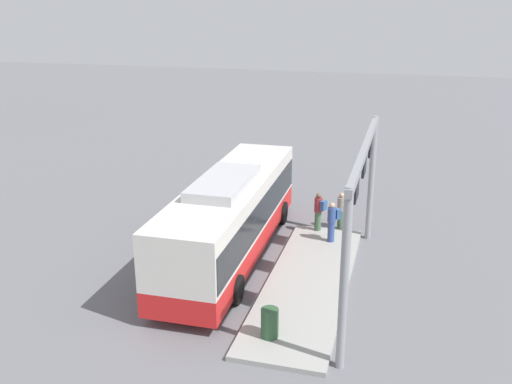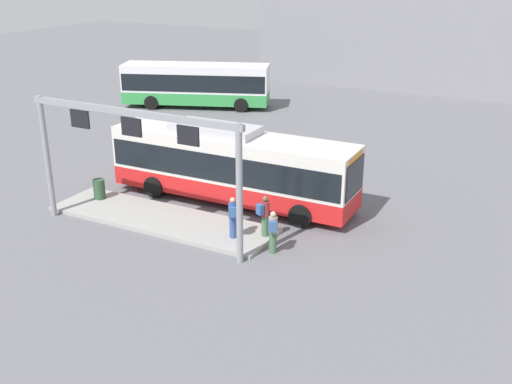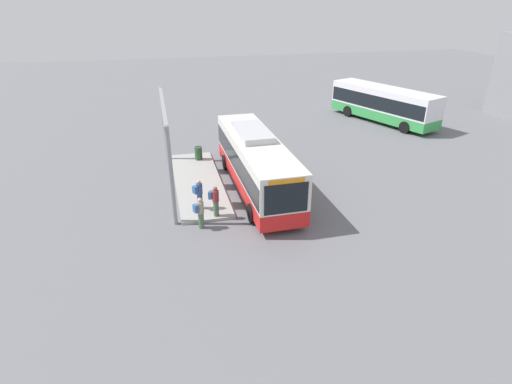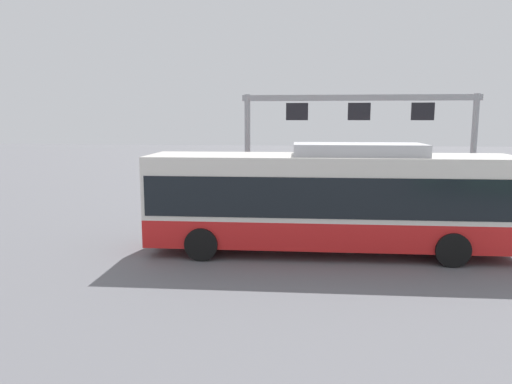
{
  "view_description": "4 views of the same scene",
  "coord_description": "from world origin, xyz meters",
  "px_view_note": "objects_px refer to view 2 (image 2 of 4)",
  "views": [
    {
      "loc": [
        -19.23,
        -6.24,
        9.54
      ],
      "look_at": [
        2.57,
        -0.28,
        1.82
      ],
      "focal_mm": 39.71,
      "sensor_mm": 36.0,
      "label": 1
    },
    {
      "loc": [
        12.86,
        -22.21,
        10.46
      ],
      "look_at": [
        1.82,
        -1.18,
        1.18
      ],
      "focal_mm": 42.75,
      "sensor_mm": 36.0,
      "label": 2
    },
    {
      "loc": [
        21.66,
        -5.25,
        10.48
      ],
      "look_at": [
        3.39,
        -0.82,
        1.44
      ],
      "focal_mm": 28.58,
      "sensor_mm": 36.0,
      "label": 3
    },
    {
      "loc": [
        0.86,
        14.84,
        4.23
      ],
      "look_at": [
        2.38,
        -0.69,
        1.8
      ],
      "focal_mm": 33.34,
      "sensor_mm": 36.0,
      "label": 4
    }
  ],
  "objects_px": {
    "bus_background_left": "(196,83)",
    "person_waiting_near": "(273,231)",
    "person_waiting_mid": "(233,217)",
    "trash_bin": "(99,189)",
    "bus_main": "(232,163)",
    "person_boarding": "(264,215)"
  },
  "relations": [
    {
      "from": "person_boarding",
      "to": "person_waiting_near",
      "type": "distance_m",
      "value": 1.19
    },
    {
      "from": "person_waiting_near",
      "to": "trash_bin",
      "type": "bearing_deg",
      "value": 61.18
    },
    {
      "from": "bus_background_left",
      "to": "trash_bin",
      "type": "bearing_deg",
      "value": -91.58
    },
    {
      "from": "bus_main",
      "to": "person_boarding",
      "type": "relative_size",
      "value": 6.81
    },
    {
      "from": "bus_main",
      "to": "person_waiting_near",
      "type": "distance_m",
      "value": 5.5
    },
    {
      "from": "bus_main",
      "to": "bus_background_left",
      "type": "relative_size",
      "value": 1.06
    },
    {
      "from": "person_waiting_near",
      "to": "trash_bin",
      "type": "height_order",
      "value": "person_waiting_near"
    },
    {
      "from": "bus_background_left",
      "to": "person_waiting_near",
      "type": "relative_size",
      "value": 6.43
    },
    {
      "from": "bus_background_left",
      "to": "trash_bin",
      "type": "xyz_separation_m",
      "value": [
        6.18,
        -17.59,
        -1.17
      ]
    },
    {
      "from": "trash_bin",
      "to": "person_waiting_mid",
      "type": "bearing_deg",
      "value": -5.94
    },
    {
      "from": "bus_main",
      "to": "person_waiting_near",
      "type": "relative_size",
      "value": 6.81
    },
    {
      "from": "person_waiting_mid",
      "to": "bus_main",
      "type": "bearing_deg",
      "value": 4.27
    },
    {
      "from": "bus_main",
      "to": "trash_bin",
      "type": "xyz_separation_m",
      "value": [
        -5.28,
        -2.84,
        -1.2
      ]
    },
    {
      "from": "person_waiting_near",
      "to": "person_waiting_mid",
      "type": "xyz_separation_m",
      "value": [
        -1.8,
        0.16,
        0.16
      ]
    },
    {
      "from": "bus_background_left",
      "to": "person_boarding",
      "type": "xyz_separation_m",
      "value": [
        14.56,
        -17.64,
        -0.73
      ]
    },
    {
      "from": "person_waiting_mid",
      "to": "trash_bin",
      "type": "relative_size",
      "value": 1.86
    },
    {
      "from": "person_waiting_mid",
      "to": "trash_bin",
      "type": "bearing_deg",
      "value": 58.26
    },
    {
      "from": "bus_main",
      "to": "person_waiting_mid",
      "type": "distance_m",
      "value": 4.24
    },
    {
      "from": "bus_background_left",
      "to": "person_waiting_near",
      "type": "height_order",
      "value": "bus_background_left"
    },
    {
      "from": "person_waiting_mid",
      "to": "person_waiting_near",
      "type": "bearing_deg",
      "value": -120.96
    },
    {
      "from": "person_waiting_near",
      "to": "trash_bin",
      "type": "xyz_separation_m",
      "value": [
        -9.18,
        0.93,
        -0.28
      ]
    },
    {
      "from": "person_waiting_mid",
      "to": "trash_bin",
      "type": "distance_m",
      "value": 7.43
    }
  ]
}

